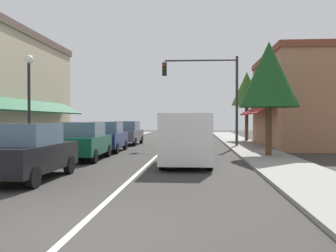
{
  "coord_description": "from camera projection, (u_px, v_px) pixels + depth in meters",
  "views": [
    {
      "loc": [
        2.05,
        -5.78,
        1.88
      ],
      "look_at": [
        0.54,
        13.51,
        1.54
      ],
      "focal_mm": 38.55,
      "sensor_mm": 36.0,
      "label": 1
    }
  ],
  "objects": [
    {
      "name": "street_lamp_left_near",
      "position": [
        29.0,
        90.0,
        15.14
      ],
      "size": [
        0.36,
        0.36,
        4.61
      ],
      "color": "black",
      "rests_on": "ground"
    },
    {
      "name": "parked_car_nearest_left",
      "position": [
        28.0,
        152.0,
        11.2
      ],
      "size": [
        1.82,
        4.12,
        1.77
      ],
      "rotation": [
        0.0,
        0.0,
        -0.01
      ],
      "color": "black",
      "rests_on": "ground"
    },
    {
      "name": "parked_car_second_left",
      "position": [
        85.0,
        141.0,
        16.84
      ],
      "size": [
        1.86,
        4.14,
        1.77
      ],
      "rotation": [
        0.0,
        0.0,
        0.02
      ],
      "color": "#0F4C33",
      "rests_on": "ground"
    },
    {
      "name": "sidewalk_right",
      "position": [
        249.0,
        148.0,
        23.46
      ],
      "size": [
        2.6,
        56.0,
        0.12
      ],
      "primitive_type": "cube",
      "color": "gray",
      "rests_on": "ground"
    },
    {
      "name": "storefront_right_block",
      "position": [
        298.0,
        101.0,
        25.11
      ],
      "size": [
        6.04,
        10.2,
        6.37
      ],
      "color": "#9E6B4C",
      "rests_on": "ground"
    },
    {
      "name": "ground_plane",
      "position": [
        165.0,
        148.0,
        23.89
      ],
      "size": [
        80.0,
        80.0,
        0.0
      ],
      "primitive_type": "plane",
      "color": "#33302D"
    },
    {
      "name": "lane_center_stripe",
      "position": [
        165.0,
        148.0,
        23.89
      ],
      "size": [
        0.14,
        52.0,
        0.01
      ],
      "primitive_type": "cube",
      "color": "silver",
      "rests_on": "ground"
    },
    {
      "name": "van_in_lane",
      "position": [
        187.0,
        137.0,
        15.08
      ],
      "size": [
        2.01,
        5.18,
        2.12
      ],
      "rotation": [
        0.0,
        0.0,
        0.0
      ],
      "color": "silver",
      "rests_on": "ground"
    },
    {
      "name": "parked_car_third_left",
      "position": [
        108.0,
        137.0,
        21.17
      ],
      "size": [
        1.85,
        4.13,
        1.77
      ],
      "rotation": [
        0.0,
        0.0,
        0.02
      ],
      "color": "navy",
      "rests_on": "ground"
    },
    {
      "name": "sidewalk_left",
      "position": [
        84.0,
        147.0,
        24.32
      ],
      "size": [
        2.6,
        56.0,
        0.12
      ],
      "primitive_type": "cube",
      "color": "gray",
      "rests_on": "ground"
    },
    {
      "name": "tree_right_near",
      "position": [
        269.0,
        75.0,
        17.8
      ],
      "size": [
        2.96,
        2.96,
        5.75
      ],
      "color": "#4C331E",
      "rests_on": "ground"
    },
    {
      "name": "traffic_signal_mast_arm",
      "position": [
        212.0,
        86.0,
        24.56
      ],
      "size": [
        5.17,
        0.5,
        6.2
      ],
      "color": "#333333",
      "rests_on": "ground"
    },
    {
      "name": "tree_right_far",
      "position": [
        247.0,
        89.0,
        30.88
      ],
      "size": [
        2.6,
        2.6,
        5.98
      ],
      "color": "#4C331E",
      "rests_on": "ground"
    },
    {
      "name": "parked_car_far_left",
      "position": [
        128.0,
        133.0,
        27.06
      ],
      "size": [
        1.85,
        4.13,
        1.77
      ],
      "rotation": [
        0.0,
        0.0,
        -0.02
      ],
      "color": "#4C5156",
      "rests_on": "ground"
    }
  ]
}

